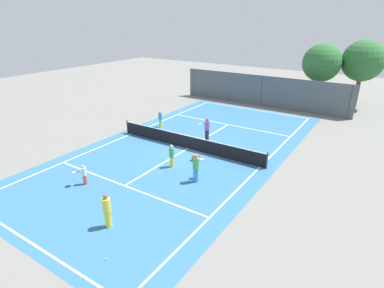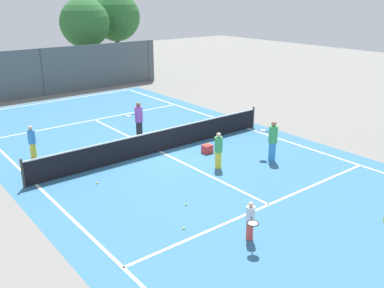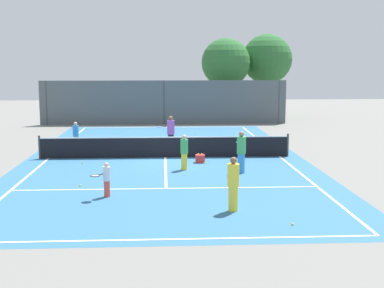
{
  "view_description": "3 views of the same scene",
  "coord_description": "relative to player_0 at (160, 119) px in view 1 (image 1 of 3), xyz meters",
  "views": [
    {
      "loc": [
        11.46,
        -17.04,
        8.74
      ],
      "look_at": [
        1.44,
        -1.65,
        1.23
      ],
      "focal_mm": 28.95,
      "sensor_mm": 36.0,
      "label": 1
    },
    {
      "loc": [
        -9.76,
        -14.61,
        6.59
      ],
      "look_at": [
        0.33,
        -1.88,
        0.81
      ],
      "focal_mm": 39.5,
      "sensor_mm": 36.0,
      "label": 2
    },
    {
      "loc": [
        -0.09,
        -25.18,
        4.48
      ],
      "look_at": [
        1.24,
        -0.76,
        0.76
      ],
      "focal_mm": 50.12,
      "sensor_mm": 36.0,
      "label": 3
    }
  ],
  "objects": [
    {
      "name": "perimeter_fence",
      "position": [
        4.63,
        11.31,
        0.86
      ],
      "size": [
        18.0,
        0.12,
        3.2
      ],
      "color": "#515B60",
      "rests_on": "ground_plane"
    },
    {
      "name": "player_3",
      "position": [
        4.93,
        -0.52,
        0.18
      ],
      "size": [
        0.96,
        0.44,
        1.78
      ],
      "color": "#232328",
      "rests_on": "ground_plane"
    },
    {
      "name": "player_1",
      "position": [
        6.65,
        -12.12,
        0.12
      ],
      "size": [
        0.36,
        0.36,
        1.67
      ],
      "color": "yellow",
      "rests_on": "ground_plane"
    },
    {
      "name": "ground_plane",
      "position": [
        4.63,
        -2.69,
        -0.74
      ],
      "size": [
        80.0,
        80.0,
        0.0
      ],
      "primitive_type": "plane",
      "color": "slate"
    },
    {
      "name": "tree_1",
      "position": [
        13.11,
        16.15,
        4.01
      ],
      "size": [
        4.08,
        4.08,
        6.81
      ],
      "color": "brown",
      "rests_on": "ground_plane"
    },
    {
      "name": "tennis_ball_2",
      "position": [
        6.37,
        -4.37,
        -0.7
      ],
      "size": [
        0.07,
        0.07,
        0.07
      ],
      "primitive_type": "sphere",
      "color": "#CCE533",
      "rests_on": "ground_plane"
    },
    {
      "name": "tennis_ball_8",
      "position": [
        8.12,
        -13.65,
        -0.7
      ],
      "size": [
        0.07,
        0.07,
        0.07
      ],
      "primitive_type": "sphere",
      "color": "#CCE533",
      "rests_on": "ground_plane"
    },
    {
      "name": "court_surface",
      "position": [
        4.63,
        -2.69,
        -0.74
      ],
      "size": [
        13.0,
        25.0,
        0.01
      ],
      "color": "teal",
      "rests_on": "ground_plane"
    },
    {
      "name": "player_4",
      "position": [
        7.72,
        -6.46,
        0.15
      ],
      "size": [
        0.37,
        0.94,
        1.72
      ],
      "color": "#388CD8",
      "rests_on": "ground_plane"
    },
    {
      "name": "tennis_ball_0",
      "position": [
        6.56,
        5.79,
        -0.7
      ],
      "size": [
        0.07,
        0.07,
        0.07
      ],
      "primitive_type": "sphere",
      "color": "#CCE533",
      "rests_on": "ground_plane"
    },
    {
      "name": "tennis_ball_6",
      "position": [
        0.91,
        -4.05,
        -0.7
      ],
      "size": [
        0.07,
        0.07,
        0.07
      ],
      "primitive_type": "sphere",
      "color": "#CCE533",
      "rests_on": "ground_plane"
    },
    {
      "name": "tennis_ball_1",
      "position": [
        9.47,
        -1.28,
        -0.7
      ],
      "size": [
        0.07,
        0.07,
        0.07
      ],
      "primitive_type": "sphere",
      "color": "#CCE533",
      "rests_on": "ground_plane"
    },
    {
      "name": "ball_crate",
      "position": [
        6.2,
        -4.09,
        -0.56
      ],
      "size": [
        0.41,
        0.35,
        0.43
      ],
      "color": "red",
      "rests_on": "ground_plane"
    },
    {
      "name": "tree_0",
      "position": [
        9.54,
        14.68,
        3.73
      ],
      "size": [
        3.85,
        3.85,
        6.41
      ],
      "color": "brown",
      "rests_on": "ground_plane"
    },
    {
      "name": "tennis_ball_4",
      "position": [
        2.45,
        -7.42,
        -0.7
      ],
      "size": [
        0.07,
        0.07,
        0.07
      ],
      "primitive_type": "sphere",
      "color": "#CCE533",
      "rests_on": "ground_plane"
    },
    {
      "name": "tennis_ball_3",
      "position": [
        5.52,
        -0.42,
        -0.7
      ],
      "size": [
        0.07,
        0.07,
        0.07
      ],
      "primitive_type": "sphere",
      "color": "#CCE533",
      "rests_on": "ground_plane"
    },
    {
      "name": "player_0",
      "position": [
        0.0,
        0.0,
        0.0
      ],
      "size": [
        0.31,
        0.31,
        1.44
      ],
      "color": "yellow",
      "rests_on": "ground_plane"
    },
    {
      "name": "player_5",
      "position": [
        2.61,
        -10.16,
        -0.12
      ],
      "size": [
        0.69,
        0.77,
        1.18
      ],
      "color": "#E54C3F",
      "rests_on": "ground_plane"
    },
    {
      "name": "tennis_net",
      "position": [
        4.63,
        -2.69,
        -0.23
      ],
      "size": [
        11.9,
        0.1,
        1.1
      ],
      "color": "#333833",
      "rests_on": "ground_plane"
    },
    {
      "name": "tennis_ball_5",
      "position": [
        6.33,
        3.42,
        -0.7
      ],
      "size": [
        0.07,
        0.07,
        0.07
      ],
      "primitive_type": "sphere",
      "color": "#CCE533",
      "rests_on": "ground_plane"
    },
    {
      "name": "player_2",
      "position": [
        5.42,
        -5.68,
        0.03
      ],
      "size": [
        0.32,
        0.32,
        1.49
      ],
      "color": "yellow",
      "rests_on": "ground_plane"
    },
    {
      "name": "tennis_ball_7",
      "position": [
        1.49,
        -8.56,
        -0.7
      ],
      "size": [
        0.07,
        0.07,
        0.07
      ],
      "primitive_type": "sphere",
      "color": "#CCE533",
      "rests_on": "ground_plane"
    }
  ]
}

